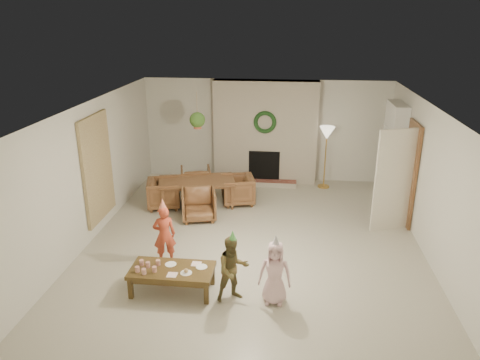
# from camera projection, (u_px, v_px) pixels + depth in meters

# --- Properties ---
(floor) EXTENTS (7.00, 7.00, 0.00)m
(floor) POSITION_uv_depth(u_px,v_px,m) (254.00, 241.00, 8.39)
(floor) COLOR #B7B29E
(floor) RESTS_ON ground
(ceiling) EXTENTS (7.00, 7.00, 0.00)m
(ceiling) POSITION_uv_depth(u_px,v_px,m) (255.00, 107.00, 7.53)
(ceiling) COLOR white
(ceiling) RESTS_ON wall_back
(wall_back) EXTENTS (7.00, 0.00, 7.00)m
(wall_back) POSITION_uv_depth(u_px,v_px,m) (266.00, 130.00, 11.23)
(wall_back) COLOR silver
(wall_back) RESTS_ON floor
(wall_front) EXTENTS (7.00, 0.00, 7.00)m
(wall_front) POSITION_uv_depth(u_px,v_px,m) (227.00, 291.00, 4.69)
(wall_front) COLOR silver
(wall_front) RESTS_ON floor
(wall_left) EXTENTS (0.00, 7.00, 7.00)m
(wall_left) POSITION_uv_depth(u_px,v_px,m) (91.00, 172.00, 8.27)
(wall_left) COLOR silver
(wall_left) RESTS_ON floor
(wall_right) EXTENTS (0.00, 7.00, 7.00)m
(wall_right) POSITION_uv_depth(u_px,v_px,m) (431.00, 184.00, 7.65)
(wall_right) COLOR silver
(wall_right) RESTS_ON floor
(fireplace_mass) EXTENTS (2.50, 0.40, 2.50)m
(fireplace_mass) POSITION_uv_depth(u_px,v_px,m) (265.00, 132.00, 11.04)
(fireplace_mass) COLOR #5E2618
(fireplace_mass) RESTS_ON floor
(fireplace_hearth) EXTENTS (1.60, 0.30, 0.12)m
(fireplace_hearth) POSITION_uv_depth(u_px,v_px,m) (264.00, 183.00, 11.12)
(fireplace_hearth) COLOR maroon
(fireplace_hearth) RESTS_ON floor
(fireplace_firebox) EXTENTS (0.75, 0.12, 0.75)m
(fireplace_firebox) POSITION_uv_depth(u_px,v_px,m) (264.00, 166.00, 11.15)
(fireplace_firebox) COLOR black
(fireplace_firebox) RESTS_ON floor
(fireplace_wreath) EXTENTS (0.54, 0.10, 0.54)m
(fireplace_wreath) POSITION_uv_depth(u_px,v_px,m) (265.00, 122.00, 10.73)
(fireplace_wreath) COLOR #153A17
(fireplace_wreath) RESTS_ON fireplace_mass
(floor_lamp_base) EXTENTS (0.28, 0.28, 0.03)m
(floor_lamp_base) POSITION_uv_depth(u_px,v_px,m) (323.00, 186.00, 11.04)
(floor_lamp_base) COLOR gold
(floor_lamp_base) RESTS_ON floor
(floor_lamp_post) EXTENTS (0.03, 0.03, 1.35)m
(floor_lamp_post) POSITION_uv_depth(u_px,v_px,m) (325.00, 159.00, 10.80)
(floor_lamp_post) COLOR gold
(floor_lamp_post) RESTS_ON floor
(floor_lamp_shade) EXTENTS (0.36, 0.36, 0.30)m
(floor_lamp_shade) POSITION_uv_depth(u_px,v_px,m) (327.00, 133.00, 10.58)
(floor_lamp_shade) COLOR beige
(floor_lamp_shade) RESTS_ON floor_lamp_post
(bookshelf_carcass) EXTENTS (0.30, 1.00, 2.20)m
(bookshelf_carcass) POSITION_uv_depth(u_px,v_px,m) (393.00, 154.00, 9.87)
(bookshelf_carcass) COLOR white
(bookshelf_carcass) RESTS_ON floor
(bookshelf_shelf_a) EXTENTS (0.30, 0.92, 0.03)m
(bookshelf_shelf_a) POSITION_uv_depth(u_px,v_px,m) (388.00, 182.00, 10.09)
(bookshelf_shelf_a) COLOR white
(bookshelf_shelf_a) RESTS_ON bookshelf_carcass
(bookshelf_shelf_b) EXTENTS (0.30, 0.92, 0.03)m
(bookshelf_shelf_b) POSITION_uv_depth(u_px,v_px,m) (390.00, 164.00, 9.96)
(bookshelf_shelf_b) COLOR white
(bookshelf_shelf_b) RESTS_ON bookshelf_carcass
(bookshelf_shelf_c) EXTENTS (0.30, 0.92, 0.03)m
(bookshelf_shelf_c) POSITION_uv_depth(u_px,v_px,m) (393.00, 147.00, 9.82)
(bookshelf_shelf_c) COLOR white
(bookshelf_shelf_c) RESTS_ON bookshelf_carcass
(bookshelf_shelf_d) EXTENTS (0.30, 0.92, 0.03)m
(bookshelf_shelf_d) POSITION_uv_depth(u_px,v_px,m) (395.00, 129.00, 9.68)
(bookshelf_shelf_d) COLOR white
(bookshelf_shelf_d) RESTS_ON bookshelf_carcass
(books_row_lower) EXTENTS (0.20, 0.40, 0.24)m
(books_row_lower) POSITION_uv_depth(u_px,v_px,m) (390.00, 178.00, 9.91)
(books_row_lower) COLOR #AE2029
(books_row_lower) RESTS_ON bookshelf_shelf_a
(books_row_mid) EXTENTS (0.20, 0.44, 0.24)m
(books_row_mid) POSITION_uv_depth(u_px,v_px,m) (390.00, 158.00, 9.96)
(books_row_mid) COLOR navy
(books_row_mid) RESTS_ON bookshelf_shelf_b
(books_row_upper) EXTENTS (0.20, 0.36, 0.22)m
(books_row_upper) POSITION_uv_depth(u_px,v_px,m) (393.00, 142.00, 9.68)
(books_row_upper) COLOR #A79E23
(books_row_upper) RESTS_ON bookshelf_shelf_c
(door_frame) EXTENTS (0.05, 0.86, 2.04)m
(door_frame) POSITION_uv_depth(u_px,v_px,m) (410.00, 174.00, 8.86)
(door_frame) COLOR brown
(door_frame) RESTS_ON floor
(door_leaf) EXTENTS (0.77, 0.32, 2.00)m
(door_leaf) POSITION_uv_depth(u_px,v_px,m) (394.00, 181.00, 8.55)
(door_leaf) COLOR beige
(door_leaf) RESTS_ON floor
(curtain_panel) EXTENTS (0.06, 1.20, 2.00)m
(curtain_panel) POSITION_uv_depth(u_px,v_px,m) (97.00, 168.00, 8.45)
(curtain_panel) COLOR tan
(curtain_panel) RESTS_ON wall_left
(dining_table) EXTENTS (1.80, 1.27, 0.57)m
(dining_table) POSITION_uv_depth(u_px,v_px,m) (197.00, 193.00, 9.88)
(dining_table) COLOR brown
(dining_table) RESTS_ON floor
(dining_chair_near) EXTENTS (0.82, 0.84, 0.63)m
(dining_chair_near) POSITION_uv_depth(u_px,v_px,m) (199.00, 205.00, 9.21)
(dining_chair_near) COLOR brown
(dining_chair_near) RESTS_ON floor
(dining_chair_far) EXTENTS (0.82, 0.84, 0.63)m
(dining_chair_far) POSITION_uv_depth(u_px,v_px,m) (196.00, 181.00, 10.54)
(dining_chair_far) COLOR brown
(dining_chair_far) RESTS_ON floor
(dining_chair_left) EXTENTS (0.84, 0.82, 0.63)m
(dining_chair_left) POSITION_uv_depth(u_px,v_px,m) (164.00, 193.00, 9.78)
(dining_chair_left) COLOR brown
(dining_chair_left) RESTS_ON floor
(dining_chair_right) EXTENTS (0.84, 0.82, 0.63)m
(dining_chair_right) POSITION_uv_depth(u_px,v_px,m) (238.00, 190.00, 9.99)
(dining_chair_right) COLOR brown
(dining_chair_right) RESTS_ON floor
(hanging_plant_cord) EXTENTS (0.01, 0.01, 0.70)m
(hanging_plant_cord) POSITION_uv_depth(u_px,v_px,m) (197.00, 109.00, 9.19)
(hanging_plant_cord) COLOR tan
(hanging_plant_cord) RESTS_ON ceiling
(hanging_plant_pot) EXTENTS (0.16, 0.16, 0.12)m
(hanging_plant_pot) POSITION_uv_depth(u_px,v_px,m) (198.00, 126.00, 9.31)
(hanging_plant_pot) COLOR #A14B34
(hanging_plant_pot) RESTS_ON hanging_plant_cord
(hanging_plant_foliage) EXTENTS (0.32, 0.32, 0.32)m
(hanging_plant_foliage) POSITION_uv_depth(u_px,v_px,m) (197.00, 120.00, 9.27)
(hanging_plant_foliage) COLOR #284918
(hanging_plant_foliage) RESTS_ON hanging_plant_pot
(coffee_table_top) EXTENTS (1.25, 0.63, 0.06)m
(coffee_table_top) POSITION_uv_depth(u_px,v_px,m) (172.00, 270.00, 6.76)
(coffee_table_top) COLOR #4E3A1A
(coffee_table_top) RESTS_ON floor
(coffee_table_apron) EXTENTS (1.15, 0.53, 0.08)m
(coffee_table_apron) POSITION_uv_depth(u_px,v_px,m) (172.00, 274.00, 6.79)
(coffee_table_apron) COLOR #4E3A1A
(coffee_table_apron) RESTS_ON floor
(coffee_leg_fl) EXTENTS (0.07, 0.07, 0.33)m
(coffee_leg_fl) POSITION_uv_depth(u_px,v_px,m) (131.00, 288.00, 6.65)
(coffee_leg_fl) COLOR #4E3A1A
(coffee_leg_fl) RESTS_ON floor
(coffee_leg_fr) EXTENTS (0.07, 0.07, 0.33)m
(coffee_leg_fr) POSITION_uv_depth(u_px,v_px,m) (206.00, 294.00, 6.53)
(coffee_leg_fr) COLOR #4E3A1A
(coffee_leg_fr) RESTS_ON floor
(coffee_leg_bl) EXTENTS (0.07, 0.07, 0.33)m
(coffee_leg_bl) POSITION_uv_depth(u_px,v_px,m) (142.00, 270.00, 7.13)
(coffee_leg_bl) COLOR #4E3A1A
(coffee_leg_bl) RESTS_ON floor
(coffee_leg_br) EXTENTS (0.07, 0.07, 0.33)m
(coffee_leg_br) POSITION_uv_depth(u_px,v_px,m) (213.00, 275.00, 7.01)
(coffee_leg_br) COLOR #4E3A1A
(coffee_leg_br) RESTS_ON floor
(cup_a) EXTENTS (0.07, 0.07, 0.09)m
(cup_a) POSITION_uv_depth(u_px,v_px,m) (137.00, 269.00, 6.66)
(cup_a) COLOR silver
(cup_a) RESTS_ON coffee_table_top
(cup_b) EXTENTS (0.07, 0.07, 0.09)m
(cup_b) POSITION_uv_depth(u_px,v_px,m) (141.00, 263.00, 6.84)
(cup_b) COLOR silver
(cup_b) RESTS_ON coffee_table_top
(cup_c) EXTENTS (0.07, 0.07, 0.09)m
(cup_c) POSITION_uv_depth(u_px,v_px,m) (144.00, 271.00, 6.60)
(cup_c) COLOR silver
(cup_c) RESTS_ON coffee_table_top
(cup_d) EXTENTS (0.07, 0.07, 0.09)m
(cup_d) POSITION_uv_depth(u_px,v_px,m) (148.00, 265.00, 6.78)
(cup_d) COLOR silver
(cup_d) RESTS_ON coffee_table_top
(cup_e) EXTENTS (0.07, 0.07, 0.09)m
(cup_e) POSITION_uv_depth(u_px,v_px,m) (154.00, 269.00, 6.66)
(cup_e) COLOR silver
(cup_e) RESTS_ON coffee_table_top
(cup_f) EXTENTS (0.07, 0.07, 0.09)m
(cup_f) POSITION_uv_depth(u_px,v_px,m) (158.00, 263.00, 6.84)
(cup_f) COLOR silver
(cup_f) RESTS_ON coffee_table_top
(plate_a) EXTENTS (0.17, 0.17, 0.01)m
(plate_a) POSITION_uv_depth(u_px,v_px,m) (171.00, 264.00, 6.87)
(plate_a) COLOR white
(plate_a) RESTS_ON coffee_table_top
(plate_b) EXTENTS (0.17, 0.17, 0.01)m
(plate_b) POSITION_uv_depth(u_px,v_px,m) (186.00, 273.00, 6.64)
(plate_b) COLOR white
(plate_b) RESTS_ON coffee_table_top
(plate_c) EXTENTS (0.17, 0.17, 0.01)m
(plate_c) POSITION_uv_depth(u_px,v_px,m) (202.00, 267.00, 6.80)
(plate_c) COLOR white
(plate_c) RESTS_ON coffee_table_top
(food_scoop) EXTENTS (0.07, 0.07, 0.07)m
(food_scoop) POSITION_uv_depth(u_px,v_px,m) (186.00, 271.00, 6.62)
(food_scoop) COLOR tan
(food_scoop) RESTS_ON plate_b
(napkin_left) EXTENTS (0.14, 0.14, 0.01)m
(napkin_left) POSITION_uv_depth(u_px,v_px,m) (172.00, 275.00, 6.59)
(napkin_left) COLOR #F8B6B7
(napkin_left) RESTS_ON coffee_table_top
(napkin_right) EXTENTS (0.14, 0.14, 0.01)m
(napkin_right) POSITION_uv_depth(u_px,v_px,m) (196.00, 264.00, 6.88)
(napkin_right) COLOR #F8B6B7
(napkin_right) RESTS_ON coffee_table_top
(child_red) EXTENTS (0.43, 0.35, 1.02)m
(child_red) POSITION_uv_depth(u_px,v_px,m) (164.00, 235.00, 7.51)
(child_red) COLOR #BB4128
(child_red) RESTS_ON floor
(party_hat_red) EXTENTS (0.14, 0.14, 0.19)m
(party_hat_red) POSITION_uv_depth(u_px,v_px,m) (162.00, 204.00, 7.32)
(party_hat_red) COLOR gold
(party_hat_red) RESTS_ON child_red
(child_plaid) EXTENTS (0.60, 0.56, 1.00)m
(child_plaid) POSITION_uv_depth(u_px,v_px,m) (233.00, 269.00, 6.52)
(child_plaid) COLOR brown
(child_plaid) RESTS_ON floor
(party_hat_plaid) EXTENTS (0.13, 0.13, 0.16)m
(party_hat_plaid) POSITION_uv_depth(u_px,v_px,m) (233.00, 236.00, 6.34)
(party_hat_plaid) COLOR #53B74E
(party_hat_plaid) RESTS_ON child_plaid
(child_pink) EXTENTS (0.49, 0.33, 0.97)m
(child_pink) POSITION_uv_depth(u_px,v_px,m) (275.00, 273.00, 6.46)
(child_pink) COLOR beige
(child_pink) RESTS_ON floor
(party_hat_pink) EXTENTS (0.15, 0.15, 0.17)m
(party_hat_pink) POSITION_uv_depth(u_px,v_px,m) (276.00, 240.00, 6.28)
(party_hat_pink) COLOR silver
(party_hat_pink) RESTS_ON child_pink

